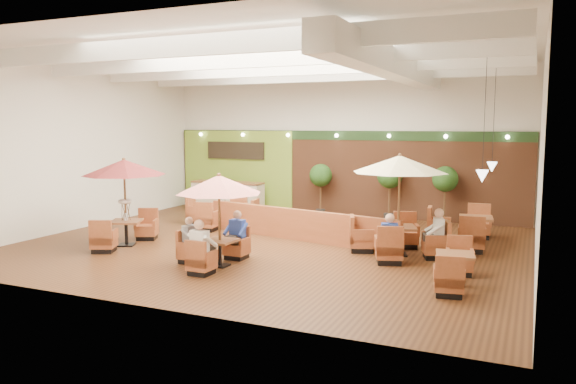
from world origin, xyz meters
The scene contains 17 objects.
room centered at (0.25, 1.22, 3.63)m, with size 14.04×14.00×5.52m.
service_counter centered at (-4.40, 5.10, 0.58)m, with size 3.00×0.75×1.18m.
booth_divider centered at (0.43, 0.92, 0.47)m, with size 6.76×0.18×0.94m, color brown.
table_0 centered at (-3.78, -1.78, 1.92)m, with size 2.34×2.66×2.54m.
table_1 centered at (-0.15, -2.75, 1.68)m, with size 2.18×2.23×2.31m.
table_2 centered at (3.64, 0.19, 1.84)m, with size 2.82×2.82×2.72m.
table_3 centered at (-2.85, 2.04, 0.43)m, with size 2.70×2.70×1.56m.
table_4 centered at (5.40, -2.06, 0.34)m, with size 0.92×2.44×0.88m.
table_5 centered at (5.10, 2.41, 0.39)m, with size 1.92×2.82×1.04m.
topiary_0 centered at (-0.48, 5.30, 1.48)m, with size 0.86×0.86×1.99m.
topiary_1 centered at (2.16, 5.30, 1.55)m, with size 0.90×0.90×2.09m.
topiary_2 centered at (4.09, 5.30, 1.52)m, with size 0.88×0.88×2.04m.
diner_0 centered at (-0.10, -3.59, 0.78)m, with size 0.44×0.37×0.85m.
diner_1 centered at (-0.10, -1.91, 0.76)m, with size 0.40×0.32×0.80m.
diner_2 centered at (-0.94, -2.75, 0.72)m, with size 0.31×0.37×0.71m.
diner_3 centered at (3.64, -0.80, 0.77)m, with size 0.45×0.41×0.82m.
diner_4 centered at (4.64, 0.19, 0.78)m, with size 0.42×0.47×0.86m.
Camera 1 is at (6.89, -14.41, 3.48)m, focal length 35.00 mm.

